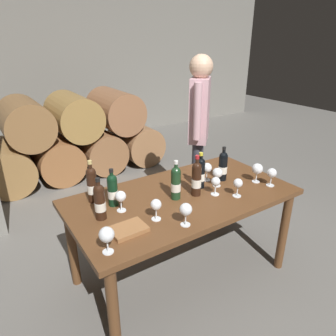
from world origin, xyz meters
TOP-DOWN VIEW (x-y plane):
  - ground_plane at (0.00, 0.00)m, footprint 14.00×14.00m
  - cellar_back_wall at (0.00, 4.20)m, footprint 10.00×0.24m
  - barrel_stack at (-0.00, 2.60)m, footprint 2.49×0.90m
  - dining_table at (0.00, 0.00)m, footprint 1.70×0.90m
  - wine_bottle_0 at (0.09, -0.05)m, footprint 0.07×0.07m
  - wine_bottle_1 at (0.19, 0.03)m, footprint 0.07×0.07m
  - wine_bottle_2 at (-0.07, -0.02)m, footprint 0.07×0.07m
  - wine_bottle_3 at (0.43, 0.04)m, footprint 0.07×0.07m
  - wine_bottle_4 at (-0.50, 0.15)m, footprint 0.07×0.07m
  - wine_bottle_5 at (-0.60, 0.28)m, footprint 0.07×0.07m
  - wine_bottle_6 at (-0.64, 0.03)m, footprint 0.07×0.07m
  - wine_glass_0 at (-0.34, -0.18)m, footprint 0.07×0.07m
  - wine_glass_1 at (0.21, -0.13)m, footprint 0.07×0.07m
  - wine_glass_2 at (-0.74, -0.32)m, footprint 0.09×0.09m
  - wine_glass_3 at (-0.22, -0.34)m, footprint 0.08×0.08m
  - wine_glass_4 at (0.32, 0.10)m, footprint 0.08×0.08m
  - wine_glass_5 at (0.33, -0.24)m, footprint 0.07×0.07m
  - wine_glass_6 at (0.68, -0.26)m, footprint 0.08×0.08m
  - wine_glass_7 at (0.32, -0.03)m, footprint 0.08×0.08m
  - wine_glass_8 at (0.64, -0.15)m, footprint 0.09×0.09m
  - wine_glass_9 at (-0.49, 0.04)m, footprint 0.08×0.08m
  - tasting_notebook at (-0.56, -0.20)m, footprint 0.22×0.16m
  - sommelier_presenting at (0.74, 0.75)m, footprint 0.37×0.37m

SIDE VIEW (x-z plane):
  - ground_plane at x=0.00m, z-range 0.00..0.00m
  - barrel_stack at x=0.00m, z-range -0.04..1.11m
  - dining_table at x=0.00m, z-range 0.29..1.05m
  - tasting_notebook at x=-0.56m, z-range 0.76..0.79m
  - wine_glass_1 at x=0.21m, z-range 0.79..0.93m
  - wine_glass_5 at x=0.33m, z-range 0.79..0.93m
  - wine_glass_0 at x=-0.34m, z-range 0.79..0.94m
  - wine_glass_9 at x=-0.49m, z-range 0.79..0.94m
  - wine_glass_6 at x=0.68m, z-range 0.79..0.94m
  - wine_glass_4 at x=0.32m, z-range 0.79..0.95m
  - wine_glass_7 at x=0.32m, z-range 0.79..0.95m
  - wine_glass_3 at x=-0.22m, z-range 0.79..0.95m
  - wine_glass_2 at x=-0.74m, z-range 0.79..0.95m
  - wine_glass_8 at x=0.64m, z-range 0.79..0.96m
  - wine_bottle_4 at x=-0.50m, z-range 0.74..1.02m
  - wine_bottle_3 at x=0.43m, z-range 0.74..1.03m
  - wine_bottle_1 at x=0.19m, z-range 0.74..1.03m
  - wine_bottle_6 at x=-0.64m, z-range 0.74..1.03m
  - wine_bottle_2 at x=-0.07m, z-range 0.74..1.04m
  - wine_bottle_5 at x=-0.60m, z-range 0.74..1.05m
  - wine_bottle_0 at x=0.09m, z-range 0.74..1.05m
  - sommelier_presenting at x=0.74m, z-range 0.19..1.90m
  - cellar_back_wall at x=0.00m, z-range 0.00..2.80m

